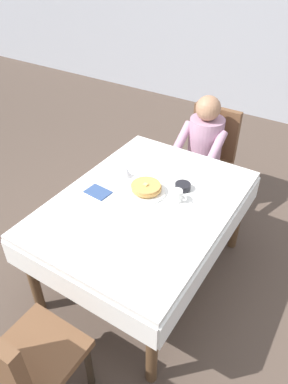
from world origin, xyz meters
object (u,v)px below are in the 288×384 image
object	(u,v)px
fork_left_of_plate	(121,185)
knife_right_of_plate	(168,203)
syrup_pitcher	(126,172)
breakfast_stack	(146,188)
chair_diner	(209,152)
spoon_near_edge	(123,219)
cup_coffee	(177,196)
diner_person	(203,146)
chair_near_camera	(17,360)
dining_table_main	(145,211)
plate_breakfast	(145,192)
bowl_butter	(183,186)

from	to	relation	value
fork_left_of_plate	knife_right_of_plate	xyz separation A→B (m)	(0.38, 0.00, 0.00)
syrup_pitcher	knife_right_of_plate	distance (m)	0.43
breakfast_stack	syrup_pitcher	distance (m)	0.25
chair_diner	spoon_near_edge	xyz separation A→B (m)	(0.01, -1.40, 0.21)
cup_coffee	spoon_near_edge	world-z (taller)	cup_coffee
diner_person	knife_right_of_plate	world-z (taller)	diner_person
chair_near_camera	spoon_near_edge	size ratio (longest dim) A/B	6.20
dining_table_main	knife_right_of_plate	xyz separation A→B (m)	(0.15, 0.06, 0.09)
dining_table_main	spoon_near_edge	xyz separation A→B (m)	(-0.02, -0.23, 0.09)
breakfast_stack	cup_coffee	distance (m)	0.23
dining_table_main	syrup_pitcher	distance (m)	0.34
diner_person	chair_diner	bearing A→B (deg)	-90.00
spoon_near_edge	chair_near_camera	bearing A→B (deg)	-98.35
dining_table_main	chair_near_camera	xyz separation A→B (m)	(0.00, -1.17, -0.12)
chair_near_camera	fork_left_of_plate	xyz separation A→B (m)	(-0.23, 1.23, 0.21)
cup_coffee	syrup_pitcher	xyz separation A→B (m)	(-0.45, 0.06, -0.01)
plate_breakfast	cup_coffee	size ratio (longest dim) A/B	2.48
dining_table_main	breakfast_stack	bearing A→B (deg)	116.22
diner_person	fork_left_of_plate	size ratio (longest dim) A/B	6.22
plate_breakfast	breakfast_stack	xyz separation A→B (m)	(0.00, 0.01, 0.03)
chair_diner	cup_coffee	world-z (taller)	chair_diner
dining_table_main	knife_right_of_plate	bearing A→B (deg)	21.53
bowl_butter	knife_right_of_plate	xyz separation A→B (m)	(-0.01, -0.20, -0.02)
bowl_butter	dining_table_main	bearing A→B (deg)	-121.04
fork_left_of_plate	spoon_near_edge	xyz separation A→B (m)	(0.21, -0.29, 0.00)
chair_diner	plate_breakfast	size ratio (longest dim) A/B	3.32
spoon_near_edge	diner_person	bearing A→B (deg)	80.95
bowl_butter	knife_right_of_plate	distance (m)	0.20
diner_person	spoon_near_edge	bearing A→B (deg)	90.53
spoon_near_edge	bowl_butter	bearing A→B (deg)	60.85
spoon_near_edge	plate_breakfast	bearing A→B (deg)	85.01
chair_diner	bowl_butter	bearing A→B (deg)	101.40
dining_table_main	breakfast_stack	world-z (taller)	breakfast_stack
chair_near_camera	spoon_near_edge	distance (m)	0.96
knife_right_of_plate	diner_person	bearing A→B (deg)	16.30
cup_coffee	knife_right_of_plate	size ratio (longest dim) A/B	0.57
chair_diner	dining_table_main	bearing A→B (deg)	91.54
chair_near_camera	spoon_near_edge	bearing A→B (deg)	91.22
bowl_butter	plate_breakfast	bearing A→B (deg)	-138.17
chair_near_camera	dining_table_main	bearing A→B (deg)	90.00
plate_breakfast	breakfast_stack	world-z (taller)	breakfast_stack
syrup_pitcher	fork_left_of_plate	bearing A→B (deg)	-72.84
plate_breakfast	knife_right_of_plate	world-z (taller)	plate_breakfast
dining_table_main	spoon_near_edge	distance (m)	0.25
plate_breakfast	breakfast_stack	size ratio (longest dim) A/B	1.32
syrup_pitcher	fork_left_of_plate	size ratio (longest dim) A/B	0.44
dining_table_main	syrup_pitcher	bearing A→B (deg)	147.51
diner_person	dining_table_main	bearing A→B (deg)	91.78
bowl_butter	fork_left_of_plate	bearing A→B (deg)	-153.06
bowl_butter	knife_right_of_plate	world-z (taller)	bowl_butter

